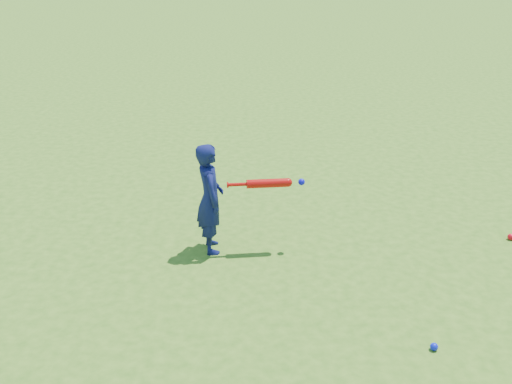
% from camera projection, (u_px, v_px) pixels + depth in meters
% --- Properties ---
extents(ground, '(80.00, 80.00, 0.00)m').
position_uv_depth(ground, '(242.00, 267.00, 6.02)').
color(ground, '#40751B').
rests_on(ground, ground).
extents(child, '(0.40, 0.51, 1.24)m').
position_uv_depth(child, '(210.00, 198.00, 6.15)').
color(child, '#10154E').
rests_on(child, ground).
extents(ground_ball_red, '(0.07, 0.07, 0.07)m').
position_uv_depth(ground_ball_red, '(511.00, 237.00, 6.58)').
color(ground_ball_red, red).
rests_on(ground_ball_red, ground).
extents(ground_ball_blue, '(0.07, 0.07, 0.07)m').
position_uv_depth(ground_ball_blue, '(434.00, 347.00, 4.77)').
color(ground_ball_blue, '#0D19EA').
rests_on(ground_ball_blue, ground).
extents(bat_swing, '(0.84, 0.19, 0.10)m').
position_uv_depth(bat_swing, '(271.00, 183.00, 6.10)').
color(bat_swing, red).
rests_on(bat_swing, ground).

